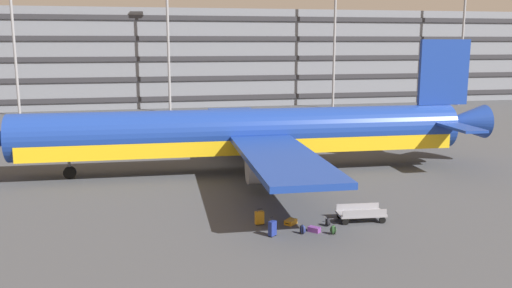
{
  "coord_description": "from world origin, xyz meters",
  "views": [
    {
      "loc": [
        -5.61,
        -41.05,
        9.77
      ],
      "look_at": [
        1.91,
        -5.78,
        3.0
      ],
      "focal_mm": 38.27,
      "sensor_mm": 36.0,
      "label": 1
    }
  ],
  "objects_px": {
    "airliner": "(249,134)",
    "baggage_cart": "(361,213)",
    "suitcase_small": "(291,222)",
    "backpack_laid_flat": "(303,230)",
    "suitcase_silver": "(259,218)",
    "backpack_navy": "(333,230)",
    "suitcase_large": "(314,229)",
    "suitcase_scuffed": "(272,228)",
    "backpack_black": "(328,222)"
  },
  "relations": [
    {
      "from": "airliner",
      "to": "baggage_cart",
      "type": "relative_size",
      "value": 11.71
    },
    {
      "from": "baggage_cart",
      "to": "suitcase_small",
      "type": "bearing_deg",
      "value": 176.06
    },
    {
      "from": "suitcase_small",
      "to": "backpack_laid_flat",
      "type": "bearing_deg",
      "value": -83.03
    },
    {
      "from": "airliner",
      "to": "suitcase_silver",
      "type": "xyz_separation_m",
      "value": [
        -1.86,
        -12.32,
        -2.54
      ]
    },
    {
      "from": "backpack_navy",
      "to": "airliner",
      "type": "bearing_deg",
      "value": 95.98
    },
    {
      "from": "suitcase_large",
      "to": "backpack_navy",
      "type": "xyz_separation_m",
      "value": [
        0.84,
        -0.57,
        0.1
      ]
    },
    {
      "from": "suitcase_scuffed",
      "to": "suitcase_silver",
      "type": "relative_size",
      "value": 1.11
    },
    {
      "from": "backpack_navy",
      "to": "backpack_laid_flat",
      "type": "xyz_separation_m",
      "value": [
        -1.51,
        0.38,
        0.0
      ]
    },
    {
      "from": "suitcase_small",
      "to": "backpack_laid_flat",
      "type": "relative_size",
      "value": 1.5
    },
    {
      "from": "suitcase_large",
      "to": "backpack_laid_flat",
      "type": "xyz_separation_m",
      "value": [
        -0.67,
        -0.19,
        0.1
      ]
    },
    {
      "from": "suitcase_silver",
      "to": "baggage_cart",
      "type": "xyz_separation_m",
      "value": [
        5.63,
        -0.55,
        0.03
      ]
    },
    {
      "from": "suitcase_small",
      "to": "backpack_navy",
      "type": "distance_m",
      "value": 2.63
    },
    {
      "from": "airliner",
      "to": "suitcase_silver",
      "type": "relative_size",
      "value": 42.64
    },
    {
      "from": "suitcase_scuffed",
      "to": "backpack_navy",
      "type": "distance_m",
      "value": 3.16
    },
    {
      "from": "airliner",
      "to": "backpack_black",
      "type": "xyz_separation_m",
      "value": [
        1.7,
        -13.32,
        -2.73
      ]
    },
    {
      "from": "baggage_cart",
      "to": "backpack_laid_flat",
      "type": "bearing_deg",
      "value": -160.19
    },
    {
      "from": "suitcase_large",
      "to": "suitcase_silver",
      "type": "bearing_deg",
      "value": 146.17
    },
    {
      "from": "suitcase_scuffed",
      "to": "backpack_laid_flat",
      "type": "bearing_deg",
      "value": 0.13
    },
    {
      "from": "baggage_cart",
      "to": "suitcase_silver",
      "type": "bearing_deg",
      "value": 174.45
    },
    {
      "from": "airliner",
      "to": "suitcase_silver",
      "type": "height_order",
      "value": "airliner"
    },
    {
      "from": "suitcase_large",
      "to": "baggage_cart",
      "type": "relative_size",
      "value": 0.21
    },
    {
      "from": "suitcase_large",
      "to": "airliner",
      "type": "bearing_deg",
      "value": 92.83
    },
    {
      "from": "airliner",
      "to": "baggage_cart",
      "type": "height_order",
      "value": "airliner"
    },
    {
      "from": "suitcase_silver",
      "to": "suitcase_scuffed",
      "type": "bearing_deg",
      "value": -82.3
    },
    {
      "from": "backpack_navy",
      "to": "backpack_laid_flat",
      "type": "distance_m",
      "value": 1.55
    },
    {
      "from": "suitcase_large",
      "to": "backpack_navy",
      "type": "distance_m",
      "value": 1.01
    },
    {
      "from": "suitcase_scuffed",
      "to": "backpack_navy",
      "type": "xyz_separation_m",
      "value": [
        3.13,
        -0.37,
        -0.19
      ]
    },
    {
      "from": "backpack_black",
      "to": "baggage_cart",
      "type": "relative_size",
      "value": 0.15
    },
    {
      "from": "suitcase_scuffed",
      "to": "baggage_cart",
      "type": "height_order",
      "value": "suitcase_scuffed"
    },
    {
      "from": "airliner",
      "to": "suitcase_small",
      "type": "bearing_deg",
      "value": -90.81
    },
    {
      "from": "suitcase_large",
      "to": "backpack_laid_flat",
      "type": "relative_size",
      "value": 1.28
    },
    {
      "from": "airliner",
      "to": "suitcase_silver",
      "type": "distance_m",
      "value": 12.72
    },
    {
      "from": "suitcase_scuffed",
      "to": "backpack_navy",
      "type": "height_order",
      "value": "suitcase_scuffed"
    },
    {
      "from": "airliner",
      "to": "backpack_navy",
      "type": "height_order",
      "value": "airliner"
    },
    {
      "from": "airliner",
      "to": "suitcase_scuffed",
      "type": "relative_size",
      "value": 38.51
    },
    {
      "from": "airliner",
      "to": "suitcase_large",
      "type": "height_order",
      "value": "airliner"
    },
    {
      "from": "backpack_laid_flat",
      "to": "baggage_cart",
      "type": "relative_size",
      "value": 0.16
    },
    {
      "from": "backpack_black",
      "to": "backpack_navy",
      "type": "bearing_deg",
      "value": -97.48
    },
    {
      "from": "suitcase_silver",
      "to": "backpack_black",
      "type": "relative_size",
      "value": 1.89
    },
    {
      "from": "suitcase_silver",
      "to": "baggage_cart",
      "type": "distance_m",
      "value": 5.66
    },
    {
      "from": "suitcase_scuffed",
      "to": "baggage_cart",
      "type": "bearing_deg",
      "value": 14.15
    },
    {
      "from": "suitcase_silver",
      "to": "backpack_black",
      "type": "bearing_deg",
      "value": -15.7
    },
    {
      "from": "backpack_navy",
      "to": "backpack_laid_flat",
      "type": "bearing_deg",
      "value": 165.93
    },
    {
      "from": "backpack_navy",
      "to": "baggage_cart",
      "type": "bearing_deg",
      "value": 37.62
    },
    {
      "from": "suitcase_small",
      "to": "suitcase_large",
      "type": "bearing_deg",
      "value": -58.74
    },
    {
      "from": "suitcase_large",
      "to": "baggage_cart",
      "type": "xyz_separation_m",
      "value": [
        3.08,
        1.16,
        0.29
      ]
    },
    {
      "from": "airliner",
      "to": "suitcase_small",
      "type": "relative_size",
      "value": 48.19
    },
    {
      "from": "suitcase_large",
      "to": "backpack_laid_flat",
      "type": "distance_m",
      "value": 0.71
    },
    {
      "from": "airliner",
      "to": "baggage_cart",
      "type": "bearing_deg",
      "value": -73.66
    },
    {
      "from": "backpack_navy",
      "to": "baggage_cart",
      "type": "xyz_separation_m",
      "value": [
        2.24,
        1.73,
        0.19
      ]
    }
  ]
}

